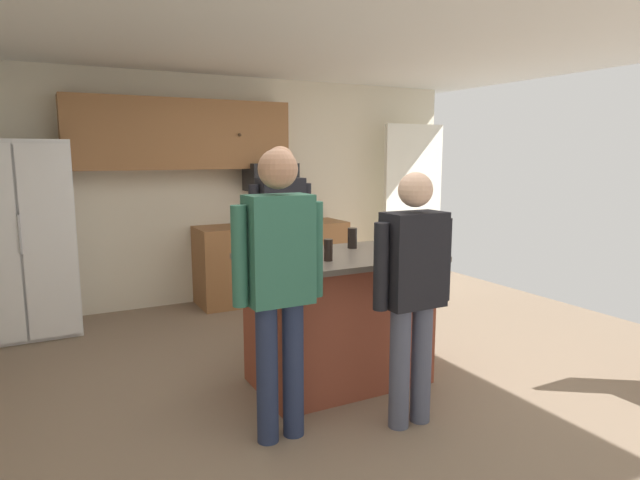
# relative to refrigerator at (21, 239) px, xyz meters

# --- Properties ---
(floor) EXTENTS (7.04, 7.04, 0.00)m
(floor) POSITION_rel_refrigerator_xyz_m (2.00, -2.38, -0.92)
(floor) COLOR #7F6B56
(floor) RESTS_ON ground
(ceiling) EXTENTS (7.04, 7.04, 0.00)m
(ceiling) POSITION_rel_refrigerator_xyz_m (2.00, -2.38, 1.68)
(ceiling) COLOR white
(back_wall) EXTENTS (6.40, 0.10, 2.60)m
(back_wall) POSITION_rel_refrigerator_xyz_m (2.00, 0.42, 0.38)
(back_wall) COLOR beige
(back_wall) RESTS_ON ground
(french_door_window_panel) EXTENTS (0.90, 0.06, 2.00)m
(french_door_window_panel) POSITION_rel_refrigerator_xyz_m (4.60, 0.02, 0.18)
(french_door_window_panel) COLOR white
(french_door_window_panel) RESTS_ON ground
(cabinet_run_upper) EXTENTS (2.40, 0.38, 0.75)m
(cabinet_run_upper) POSITION_rel_refrigerator_xyz_m (1.60, 0.22, 1.00)
(cabinet_run_upper) COLOR #936038
(cabinet_run_lower) EXTENTS (1.80, 0.63, 0.90)m
(cabinet_run_lower) POSITION_rel_refrigerator_xyz_m (2.60, 0.10, -0.47)
(cabinet_run_lower) COLOR #936038
(cabinet_run_lower) RESTS_ON ground
(refrigerator) EXTENTS (0.92, 0.76, 1.85)m
(refrigerator) POSITION_rel_refrigerator_xyz_m (0.00, 0.00, 0.00)
(refrigerator) COLOR white
(refrigerator) RESTS_ON ground
(microwave_over_range) EXTENTS (0.56, 0.40, 0.32)m
(microwave_over_range) POSITION_rel_refrigerator_xyz_m (2.60, 0.12, 0.53)
(microwave_over_range) COLOR black
(kitchen_island) EXTENTS (1.39, 0.89, 0.98)m
(kitchen_island) POSITION_rel_refrigerator_xyz_m (2.10, -2.37, -0.43)
(kitchen_island) COLOR brown
(kitchen_island) RESTS_ON ground
(person_guest_right) EXTENTS (0.57, 0.23, 1.78)m
(person_guest_right) POSITION_rel_refrigerator_xyz_m (1.98, -1.58, 0.11)
(person_guest_right) COLOR tan
(person_guest_right) RESTS_ON ground
(person_elder_center) EXTENTS (0.57, 0.23, 1.75)m
(person_elder_center) POSITION_rel_refrigerator_xyz_m (1.37, -2.93, 0.09)
(person_elder_center) COLOR #232D4C
(person_elder_center) RESTS_ON ground
(person_guest_left) EXTENTS (0.57, 0.22, 1.61)m
(person_guest_left) POSITION_rel_refrigerator_xyz_m (2.17, -3.16, -0.00)
(person_guest_left) COLOR #4C5166
(person_guest_left) RESTS_ON ground
(glass_stout_tall) EXTENTS (0.06, 0.06, 0.13)m
(glass_stout_tall) POSITION_rel_refrigerator_xyz_m (1.90, -2.09, 0.12)
(glass_stout_tall) COLOR black
(glass_stout_tall) RESTS_ON kitchen_island
(glass_short_whisky) EXTENTS (0.07, 0.07, 0.16)m
(glass_short_whisky) POSITION_rel_refrigerator_xyz_m (2.34, -2.16, 0.14)
(glass_short_whisky) COLOR black
(glass_short_whisky) RESTS_ON kitchen_island
(glass_dark_ale) EXTENTS (0.06, 0.06, 0.15)m
(glass_dark_ale) POSITION_rel_refrigerator_xyz_m (1.92, -2.52, 0.13)
(glass_dark_ale) COLOR black
(glass_dark_ale) RESTS_ON kitchen_island
(mug_blue_stoneware) EXTENTS (0.13, 0.08, 0.11)m
(mug_blue_stoneware) POSITION_rel_refrigerator_xyz_m (1.70, -2.62, 0.11)
(mug_blue_stoneware) COLOR #4C6B99
(mug_blue_stoneware) RESTS_ON kitchen_island
(glass_pilsner) EXTENTS (0.06, 0.06, 0.15)m
(glass_pilsner) POSITION_rel_refrigerator_xyz_m (2.47, -2.60, 0.13)
(glass_pilsner) COLOR black
(glass_pilsner) RESTS_ON kitchen_island
(tumbler_amber) EXTENTS (0.07, 0.07, 0.15)m
(tumbler_amber) POSITION_rel_refrigerator_xyz_m (1.78, -2.42, 0.13)
(tumbler_amber) COLOR black
(tumbler_amber) RESTS_ON kitchen_island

